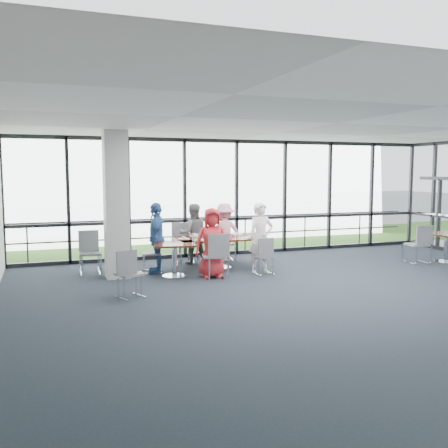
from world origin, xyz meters
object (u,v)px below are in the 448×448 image
object	(u,v)px
chair_spare_la	(130,274)
chair_main_end	(152,254)
diner_near_left	(212,243)
chair_main_fl	(185,244)
structural_column	(116,205)
chair_spare_r	(417,245)
side_table_right	(447,238)
diner_far_left	(193,234)
chair_main_fr	(225,244)
diner_near_right	(261,238)
diner_end	(157,238)
main_table	(220,242)
side_table_left	(174,248)
diner_far_right	(224,232)
chair_main_nl	(214,256)
chair_main_nr	(263,256)
chair_spare_lb	(90,254)

from	to	relation	value
chair_spare_la	chair_main_end	bearing A→B (deg)	44.63
diner_near_left	chair_main_fl	bearing A→B (deg)	102.59
structural_column	diner_near_left	xyz separation A→B (m)	(1.95, -0.71, -0.83)
chair_spare_r	side_table_right	bearing A→B (deg)	-1.24
diner_far_left	chair_main_fr	distance (m)	0.99
diner_near_right	diner_far_left	world-z (taller)	diner_near_right
diner_end	chair_spare_r	world-z (taller)	diner_end
chair_main_fr	main_table	bearing A→B (deg)	75.45
side_table_left	side_table_right	distance (m)	7.01
diner_near_left	chair_spare_la	bearing A→B (deg)	-138.96
diner_near_right	diner_far_right	distance (m)	1.78
main_table	diner_far_left	world-z (taller)	diner_far_left
chair_spare_la	structural_column	bearing A→B (deg)	65.16
diner_far_left	structural_column	bearing A→B (deg)	37.42
diner_end	chair_main_fr	bearing A→B (deg)	131.67
structural_column	diner_far_left	world-z (taller)	structural_column
diner_near_left	chair_spare_la	world-z (taller)	diner_near_left
diner_near_right	chair_main_nl	xyz separation A→B (m)	(-1.19, -0.12, -0.33)
chair_main_nl	chair_main_end	bearing A→B (deg)	149.96
chair_spare_la	chair_spare_r	size ratio (longest dim) A/B	0.92
side_table_right	diner_end	world-z (taller)	diner_end
diner_far_left	chair_main_nr	world-z (taller)	diner_far_left
diner_near_right	main_table	bearing A→B (deg)	127.12
side_table_right	chair_spare_r	world-z (taller)	chair_spare_r
diner_near_left	chair_main_end	bearing A→B (deg)	149.91
structural_column	chair_spare_r	bearing A→B (deg)	-7.02
diner_far_left	chair_main_fl	distance (m)	0.36
structural_column	chair_spare_r	distance (m)	7.51
side_table_left	chair_spare_r	world-z (taller)	chair_spare_r
diner_near_left	chair_main_fl	xyz separation A→B (m)	(-0.08, 1.93, -0.28)
diner_far_right	chair_spare_la	bearing A→B (deg)	46.51
chair_spare_la	chair_main_fl	bearing A→B (deg)	34.91
chair_main_nl	chair_main_nr	distance (m)	1.19
side_table_left	chair_spare_la	world-z (taller)	chair_spare_la
diner_near_left	chair_main_end	size ratio (longest dim) A/B	1.73
chair_main_fl	structural_column	bearing A→B (deg)	47.49
side_table_left	chair_spare_r	xyz separation A→B (m)	(6.17, -0.54, -0.16)
side_table_right	chair_spare_lb	size ratio (longest dim) A/B	0.91
side_table_right	diner_far_left	bearing A→B (deg)	160.84
side_table_left	side_table_right	bearing A→B (deg)	-5.71
diner_end	chair_main_fl	size ratio (longest dim) A/B	1.65
chair_spare_la	chair_spare_r	distance (m)	7.48
diner_near_left	chair_main_nr	world-z (taller)	diner_near_left
side_table_right	diner_far_right	world-z (taller)	diner_far_right
chair_main_end	diner_near_right	bearing A→B (deg)	81.43
main_table	chair_main_fr	world-z (taller)	chair_main_fr
diner_end	chair_main_nr	xyz separation A→B (m)	(2.22, -1.01, -0.40)
main_table	diner_far_left	bearing A→B (deg)	117.06
diner_near_left	chair_main_fl	size ratio (longest dim) A/B	1.56
diner_far_right	chair_main_fr	world-z (taller)	diner_far_right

